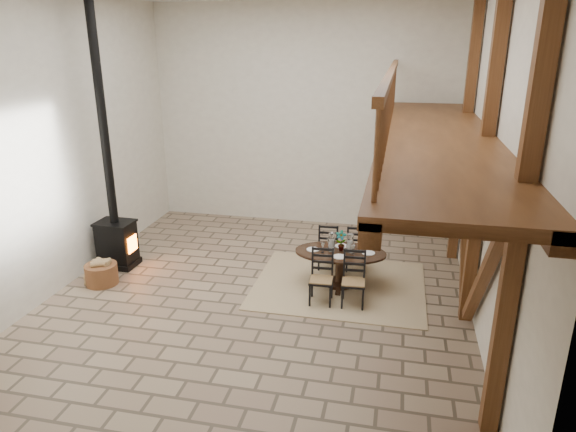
% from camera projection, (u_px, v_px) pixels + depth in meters
% --- Properties ---
extents(ground, '(8.00, 8.00, 0.00)m').
position_uv_depth(ground, '(259.00, 296.00, 8.83)').
color(ground, '#8D775E').
rests_on(ground, ground).
extents(room_shell, '(7.02, 8.02, 5.01)m').
position_uv_depth(room_shell, '(333.00, 123.00, 7.61)').
color(room_shell, silver).
rests_on(room_shell, ground).
extents(rug, '(3.00, 2.50, 0.02)m').
position_uv_depth(rug, '(339.00, 285.00, 9.23)').
color(rug, tan).
rests_on(rug, ground).
extents(dining_table, '(1.65, 1.83, 1.03)m').
position_uv_depth(dining_table, '(340.00, 265.00, 9.10)').
color(dining_table, black).
rests_on(dining_table, ground).
extents(wood_stove, '(0.72, 0.56, 5.00)m').
position_uv_depth(wood_stove, '(113.00, 211.00, 9.69)').
color(wood_stove, black).
rests_on(wood_stove, ground).
extents(log_basket, '(0.57, 0.57, 0.47)m').
position_uv_depth(log_basket, '(101.00, 273.00, 9.23)').
color(log_basket, brown).
rests_on(log_basket, ground).
extents(log_stack, '(0.39, 0.40, 0.22)m').
position_uv_depth(log_stack, '(95.00, 277.00, 9.29)').
color(log_stack, tan).
rests_on(log_stack, ground).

